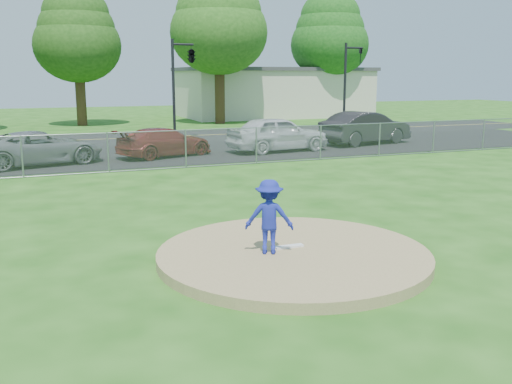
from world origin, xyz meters
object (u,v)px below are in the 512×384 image
Objects in this scene: tree_center at (77,35)px; tree_right at (219,20)px; tree_far_right at (330,35)px; parked_car_charcoal at (366,128)px; traffic_signal_right at (348,79)px; parked_car_pearl at (278,134)px; traffic_cone at (14,157)px; parked_car_darkred at (165,142)px; traffic_signal_center at (190,57)px; pitcher at (269,217)px; parked_car_gray at (40,148)px; commercial_building at (273,92)px.

tree_center is 10.27m from tree_right.
parked_car_charcoal is at bearing -113.15° from tree_far_right.
traffic_signal_right reaches higher than parked_car_charcoal.
tree_center is 20.89m from parked_car_pearl.
traffic_signal_right is (5.24, -10.00, -4.29)m from tree_right.
traffic_signal_right is at bearing -38.22° from tree_center.
traffic_cone is 6.32m from parked_car_darkred.
traffic_signal_right is 6.58m from parked_car_charcoal.
parked_car_charcoal is (5.58, 1.02, 0.02)m from parked_car_pearl.
parked_car_pearl is at bearing 1.43° from traffic_cone.
traffic_signal_center is 3.85× the size of pitcher.
tree_center is 0.85× the size of tree_right.
parked_car_charcoal is at bearing -105.70° from parked_car_darkred.
parked_car_pearl is (-2.56, -16.69, -6.80)m from tree_right.
parked_car_gray is 1.11× the size of parked_car_darkred.
pitcher reaches higher than parked_car_darkred.
parked_car_gray is (-3.33, -18.97, -5.77)m from tree_center.
traffic_cone is at bearing 75.00° from parked_car_gray.
tree_far_right reaches higher than traffic_cone.
traffic_signal_right is 10.58m from parked_car_pearl.
commercial_building is 10.73m from tree_right.
tree_far_right reaches higher than traffic_signal_center.
traffic_signal_center reaches higher than parked_car_gray.
tree_far_right is at bearing -95.60° from pitcher.
traffic_cone is at bearing -47.40° from pitcher.
parked_car_darkred is 0.86× the size of parked_car_charcoal.
parked_car_pearl is (-9.56, -22.69, -1.31)m from commercial_building.
commercial_building is at bearing -57.42° from parked_car_gray.
tree_far_right is at bearing -64.19° from parked_car_darkred.
commercial_building is at bearing 13.24° from tree_center.
parked_car_darkred is at bearing -134.36° from tree_far_right.
tree_right reaches higher than traffic_signal_right.
traffic_cone is at bearing -160.35° from traffic_signal_right.
parked_car_darkred is at bearing -116.01° from tree_right.
traffic_signal_right is at bearing -96.29° from commercial_building.
pitcher is 2.03× the size of traffic_cone.
pitcher is (-16.51, -37.98, -1.23)m from commercial_building.
commercial_building is 30.71m from parked_car_gray.
pitcher is at bearing 149.64° from parked_car_pearl.
traffic_signal_right reaches higher than parked_car_darkred.
tree_far_right reaches higher than parked_car_pearl.
traffic_signal_right is 26.58m from pitcher.
traffic_cone is at bearing 81.27° from parked_car_charcoal.
parked_car_pearl reaches higher than parked_car_gray.
tree_right is 11.42m from tree_far_right.
parked_car_pearl is at bearing -112.85° from commercial_building.
traffic_signal_center is 1.25× the size of parked_car_darkred.
traffic_cone is at bearing -102.85° from tree_center.
parked_car_charcoal is at bearing -111.38° from traffic_signal_right.
traffic_signal_center is at bearing -44.77° from parked_car_darkred.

